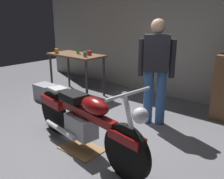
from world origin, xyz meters
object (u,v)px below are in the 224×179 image
Objects in this scene: mug_green_speckled at (85,54)px; bottle at (78,49)px; mug_orange_travel at (57,51)px; motorcycle at (84,120)px; storage_bin at (46,92)px; mug_red_diner at (89,53)px; person_standing at (156,68)px.

bottle is (-0.44, 0.20, 0.04)m from mug_green_speckled.
mug_green_speckled is (0.84, 0.08, 0.00)m from mug_orange_travel.
motorcycle is 2.65m from bottle.
storage_bin is 1.17m from bottle.
storage_bin is 1.16m from mug_green_speckled.
mug_orange_travel is at bearing -159.31° from mug_red_diner.
storage_bin is 3.67× the size of mug_orange_travel.
mug_orange_travel and mug_green_speckled have the same top height.
mug_orange_travel is at bearing 114.95° from storage_bin.
bottle reaches higher than mug_green_speckled.
mug_red_diner is 0.49× the size of bottle.
person_standing is 2.58m from mug_orange_travel.
motorcycle is 2.39m from mug_red_diner.
mug_green_speckled reaches higher than motorcycle.
mug_red_diner is 0.36m from bottle.
person_standing reaches higher than mug_green_speckled.
bottle is (-1.96, 1.69, 0.55)m from motorcycle.
person_standing is at bearing -10.84° from mug_red_diner.
mug_green_speckled reaches higher than storage_bin.
mug_orange_travel is at bearing -26.90° from person_standing.
mug_red_diner is (0.75, 0.28, -0.00)m from mug_orange_travel.
person_standing is at bearing 11.45° from storage_bin.
mug_red_diner is at bearing 20.69° from mug_orange_travel.
bottle is at bearing 146.94° from motorcycle.
bottle is at bearing -34.37° from person_standing.
storage_bin is at bearing 165.19° from motorcycle.
mug_orange_travel is (-2.58, 0.07, 0.03)m from person_standing.
storage_bin is 1.24m from mug_red_diner.
bottle reaches higher than motorcycle.
storage_bin is at bearing -100.32° from bottle.
person_standing is 1.75m from mug_green_speckled.
person_standing is 1.86m from mug_red_diner.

